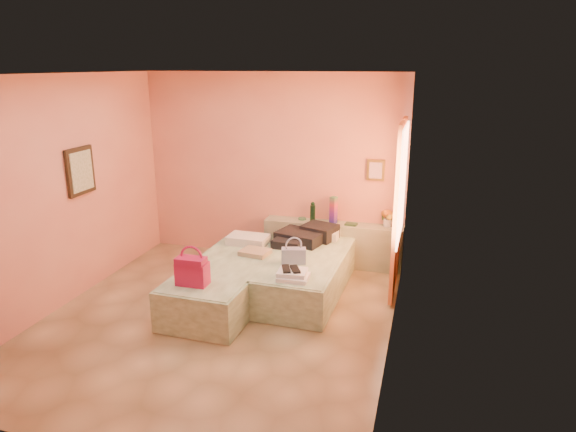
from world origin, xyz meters
name	(u,v)px	position (x,y,z in m)	size (l,w,h in m)	color
ground	(217,320)	(0.00, 0.00, 0.00)	(4.50, 4.50, 0.00)	tan
room_walls	(246,163)	(0.21, 0.57, 1.79)	(4.02, 4.51, 2.81)	#E29578
headboard_ledge	(332,244)	(0.98, 2.10, 0.33)	(2.05, 0.30, 0.65)	#9EA688
bed_left	(227,283)	(-0.07, 0.50, 0.25)	(0.90, 2.00, 0.50)	#C4E7BA
bed_right	(307,274)	(0.83, 1.05, 0.25)	(0.90, 2.00, 0.50)	#C4E7BA
water_bottle	(313,212)	(0.66, 2.10, 0.79)	(0.08, 0.08, 0.28)	#133420
rainbow_box	(333,210)	(0.98, 2.10, 0.85)	(0.09, 0.09, 0.40)	#AD1549
small_dish	(302,219)	(0.50, 2.14, 0.66)	(0.12, 0.12, 0.03)	#468156
green_book	(351,224)	(1.25, 2.06, 0.66)	(0.17, 0.12, 0.03)	#2A4F2D
flower_vase	(388,217)	(1.77, 2.15, 0.80)	(0.22, 0.22, 0.29)	silver
magenta_handbag	(192,271)	(-0.20, -0.16, 0.67)	(0.35, 0.20, 0.33)	#AD1549
khaki_garment	(255,252)	(0.16, 0.93, 0.53)	(0.36, 0.29, 0.06)	tan
clothes_pile	(304,236)	(0.68, 1.56, 0.60)	(0.67, 0.67, 0.20)	black
blue_handbag	(294,256)	(0.73, 0.77, 0.60)	(0.30, 0.13, 0.20)	#384A87
towel_stack	(294,275)	(0.86, 0.28, 0.55)	(0.35, 0.30, 0.10)	white
sandal_pair	(290,269)	(0.82, 0.30, 0.61)	(0.17, 0.23, 0.02)	black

